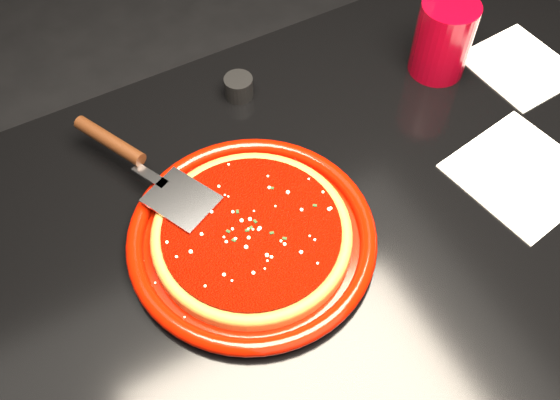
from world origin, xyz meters
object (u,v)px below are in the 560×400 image
Objects in this scene: pizza_server at (144,166)px; cup at (443,39)px; plate at (252,237)px; ramekin at (239,87)px; table at (331,329)px.

cup is (0.51, -0.01, 0.02)m from pizza_server.
cup reaches higher than plate.
pizza_server is 0.51m from cup.
plate is at bearing -113.26° from ramekin.
pizza_server is (-0.09, 0.16, 0.03)m from plate.
ramekin is (0.20, 0.10, -0.02)m from pizza_server.
pizza_server is 2.38× the size of cup.
pizza_server is 0.22m from ramekin.
cup is 2.77× the size of ramekin.
plate is (-0.13, 0.04, 0.39)m from table.
table is 25.93× the size of ramekin.
ramekin is (-0.02, 0.29, 0.39)m from table.
table is 0.41m from plate.
ramekin reaches higher than table.
pizza_server reaches higher than table.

